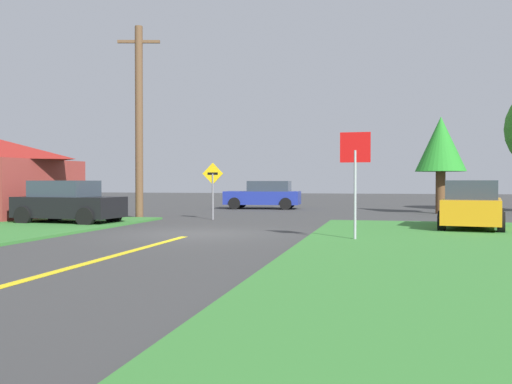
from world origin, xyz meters
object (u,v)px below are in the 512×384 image
parked_car_near_building (68,203)px  car_approaching_junction (264,195)px  utility_pole_mid (139,120)px  pine_tree_center (441,145)px  direction_sign (213,184)px  car_on_crossroad (472,206)px  stop_sign (355,164)px

parked_car_near_building → car_approaching_junction: (4.62, 13.34, 0.00)m
utility_pole_mid → pine_tree_center: size_ratio=1.71×
utility_pole_mid → direction_sign: (3.28, 0.04, -2.73)m
car_on_crossroad → utility_pole_mid: 13.82m
direction_sign → car_on_crossroad: bearing=-17.7°
stop_sign → parked_car_near_building: size_ratio=0.72×
car_on_crossroad → pine_tree_center: bearing=10.4°
parked_car_near_building → car_approaching_junction: 14.12m
pine_tree_center → stop_sign: bearing=-103.5°
stop_sign → car_approaching_junction: bearing=-69.1°
stop_sign → direction_sign: size_ratio=1.21×
parked_car_near_building → utility_pole_mid: size_ratio=0.49×
car_on_crossroad → parked_car_near_building: (-14.24, -0.55, 0.00)m
car_approaching_junction → utility_pole_mid: (-3.42, -9.71, 3.39)m
car_on_crossroad → direction_sign: direction_sign is taller
utility_pole_mid → pine_tree_center: 14.63m
car_on_crossroad → utility_pole_mid: (-13.04, 3.08, 3.40)m
utility_pole_mid → pine_tree_center: bearing=27.6°
car_on_crossroad → pine_tree_center: 10.18m
stop_sign → car_on_crossroad: bearing=-126.7°
direction_sign → utility_pole_mid: bearing=-179.4°
direction_sign → pine_tree_center: pine_tree_center is taller
car_approaching_junction → pine_tree_center: pine_tree_center is taller
parked_car_near_building → direction_sign: (4.48, 3.66, 0.67)m
car_on_crossroad → parked_car_near_building: same height
stop_sign → direction_sign: (-6.23, 7.60, -0.57)m
direction_sign → pine_tree_center: bearing=34.8°
parked_car_near_building → pine_tree_center: 17.74m
utility_pole_mid → pine_tree_center: (12.95, 6.77, -0.83)m
utility_pole_mid → direction_sign: 4.27m
parked_car_near_building → utility_pole_mid: (1.20, 3.63, 3.40)m
utility_pole_mid → parked_car_near_building: bearing=-108.3°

